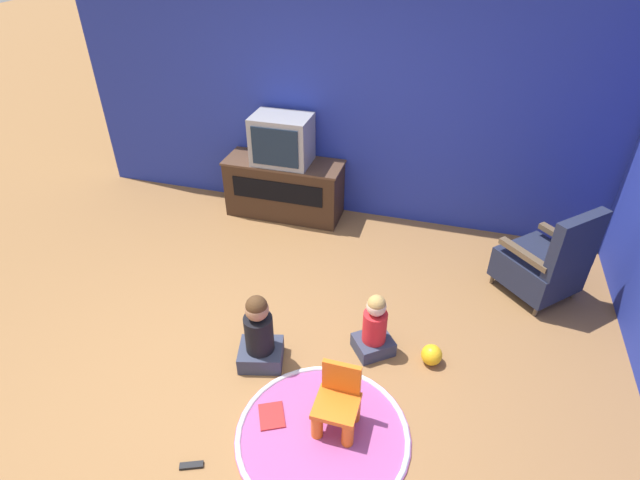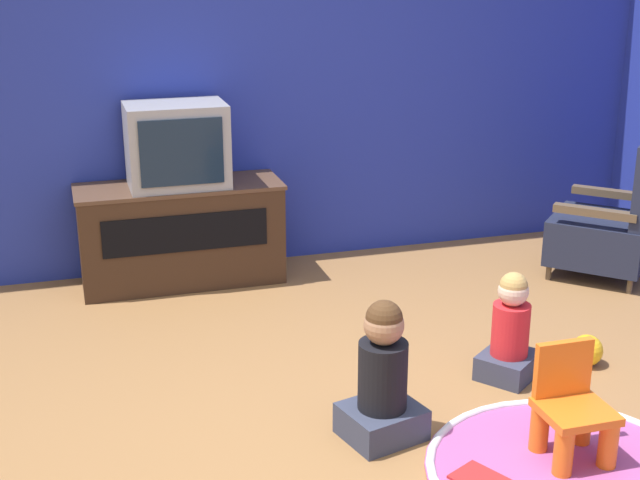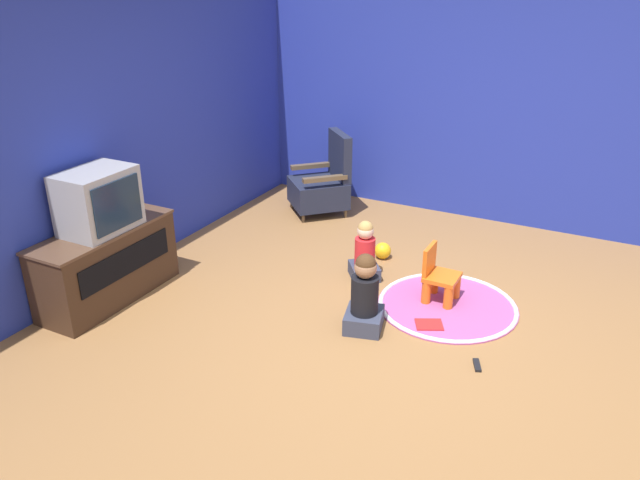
% 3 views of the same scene
% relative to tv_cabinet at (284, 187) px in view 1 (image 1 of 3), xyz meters
% --- Properties ---
extents(ground_plane, '(30.00, 30.00, 0.00)m').
position_rel_tv_cabinet_xyz_m(ground_plane, '(0.61, -2.16, -0.34)').
color(ground_plane, olive).
extents(wall_back, '(5.86, 0.12, 2.68)m').
position_rel_tv_cabinet_xyz_m(wall_back, '(0.54, 0.31, 1.00)').
color(wall_back, '#23339E').
rests_on(wall_back, ground_plane).
extents(tv_cabinet, '(1.30, 0.48, 0.65)m').
position_rel_tv_cabinet_xyz_m(tv_cabinet, '(0.00, 0.00, 0.00)').
color(tv_cabinet, '#382316').
rests_on(tv_cabinet, ground_plane).
extents(television, '(0.61, 0.44, 0.52)m').
position_rel_tv_cabinet_xyz_m(television, '(-0.00, -0.01, 0.57)').
color(television, '#939399').
rests_on(television, tv_cabinet).
extents(black_armchair, '(0.83, 0.83, 0.94)m').
position_rel_tv_cabinet_xyz_m(black_armchair, '(2.69, -0.71, 0.01)').
color(black_armchair, brown).
rests_on(black_armchair, ground_plane).
extents(yellow_kid_chair, '(0.29, 0.28, 0.50)m').
position_rel_tv_cabinet_xyz_m(yellow_kid_chair, '(1.28, -2.56, -0.14)').
color(yellow_kid_chair, orange).
rests_on(yellow_kid_chair, ground_plane).
extents(play_mat, '(1.19, 1.19, 0.04)m').
position_rel_tv_cabinet_xyz_m(play_mat, '(1.21, -2.67, -0.33)').
color(play_mat, '#A54C8C').
rests_on(play_mat, ground_plane).
extents(child_watching_left, '(0.40, 0.37, 0.65)m').
position_rel_tv_cabinet_xyz_m(child_watching_left, '(0.57, -2.17, -0.05)').
color(child_watching_left, '#33384C').
rests_on(child_watching_left, ground_plane).
extents(child_watching_center, '(0.38, 0.37, 0.57)m').
position_rel_tv_cabinet_xyz_m(child_watching_center, '(1.38, -1.81, -0.09)').
color(child_watching_center, '#33384C').
rests_on(child_watching_center, ground_plane).
extents(toy_ball, '(0.16, 0.16, 0.16)m').
position_rel_tv_cabinet_xyz_m(toy_ball, '(1.84, -1.81, -0.25)').
color(toy_ball, yellow).
rests_on(toy_ball, ground_plane).
extents(book, '(0.25, 0.27, 0.02)m').
position_rel_tv_cabinet_xyz_m(book, '(0.83, -2.63, -0.33)').
color(book, '#B22323').
rests_on(book, ground_plane).
extents(remote_control, '(0.16, 0.10, 0.02)m').
position_rel_tv_cabinet_xyz_m(remote_control, '(0.46, -3.12, -0.33)').
color(remote_control, black).
rests_on(remote_control, ground_plane).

